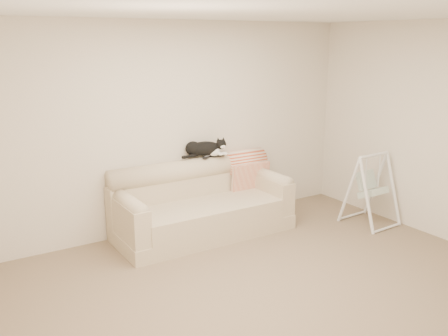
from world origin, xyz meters
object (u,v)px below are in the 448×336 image
object	(u,v)px
remote_a	(208,157)
remote_b	(218,155)
tuxedo_cat	(205,148)
baby_swing	(371,189)
sofa	(201,206)

from	to	relation	value
remote_a	remote_b	world-z (taller)	remote_a
tuxedo_cat	baby_swing	bearing A→B (deg)	-32.29
sofa	baby_swing	bearing A→B (deg)	-23.75
remote_a	remote_b	xyz separation A→B (m)	(0.16, -0.01, -0.00)
baby_swing	tuxedo_cat	bearing A→B (deg)	147.71
remote_b	baby_swing	size ratio (longest dim) A/B	0.18
remote_a	tuxedo_cat	xyz separation A→B (m)	(-0.02, 0.03, 0.10)
sofa	tuxedo_cat	world-z (taller)	tuxedo_cat
tuxedo_cat	remote_b	bearing A→B (deg)	-13.73
tuxedo_cat	sofa	bearing A→B (deg)	-129.73
remote_b	baby_swing	world-z (taller)	baby_swing
sofa	baby_swing	size ratio (longest dim) A/B	2.31
baby_swing	remote_a	bearing A→B (deg)	148.18
remote_a	baby_swing	world-z (taller)	baby_swing
remote_a	remote_b	bearing A→B (deg)	-3.29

